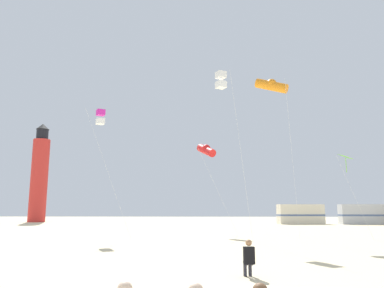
{
  "coord_description": "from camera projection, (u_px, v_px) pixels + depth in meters",
  "views": [
    {
      "loc": [
        0.33,
        -8.01,
        2.09
      ],
      "look_at": [
        -0.45,
        13.19,
        5.83
      ],
      "focal_mm": 34.72,
      "sensor_mm": 36.0,
      "label": 1
    }
  ],
  "objects": [
    {
      "name": "kite_flyer_standing",
      "position": [
        249.0,
        257.0,
        11.57
      ],
      "size": [
        0.35,
        0.52,
        1.16
      ],
      "rotation": [
        0.0,
        0.0,
        3.2
      ],
      "color": "black",
      "rests_on": "ground"
    },
    {
      "name": "kite_diamond_lime",
      "position": [
        346.0,
        159.0,
        28.03
      ],
      "size": [
        2.26,
        1.75,
        6.23
      ],
      "color": "silver",
      "rests_on": "ground"
    },
    {
      "name": "kite_tube_orange",
      "position": [
        271.0,
        85.0,
        27.73
      ],
      "size": [
        3.0,
        2.56,
        11.93
      ],
      "color": "silver",
      "rests_on": "ground"
    },
    {
      "name": "kite_box_magenta",
      "position": [
        101.0,
        117.0,
        28.66
      ],
      "size": [
        3.11,
        3.11,
        9.7
      ],
      "color": "silver",
      "rests_on": "ground"
    },
    {
      "name": "kite_box_white",
      "position": [
        221.0,
        80.0,
        25.3
      ],
      "size": [
        2.36,
        2.44,
        11.37
      ],
      "color": "silver",
      "rests_on": "ground"
    },
    {
      "name": "kite_tube_scarlet",
      "position": [
        206.0,
        150.0,
        32.66
      ],
      "size": [
        3.48,
        3.84,
        7.95
      ],
      "color": "silver",
      "rests_on": "ground"
    },
    {
      "name": "lighthouse_distant",
      "position": [
        39.0,
        175.0,
        63.21
      ],
      "size": [
        2.8,
        2.8,
        16.8
      ],
      "color": "red",
      "rests_on": "ground"
    },
    {
      "name": "rv_van_cream",
      "position": [
        300.0,
        214.0,
        53.74
      ],
      "size": [
        6.6,
        2.84,
        2.8
      ],
      "rotation": [
        0.0,
        0.0,
        0.08
      ],
      "color": "beige",
      "rests_on": "ground"
    },
    {
      "name": "rv_van_silver",
      "position": [
        363.0,
        214.0,
        52.86
      ],
      "size": [
        6.56,
        2.71,
        2.8
      ],
      "rotation": [
        0.0,
        0.0,
        -0.06
      ],
      "color": "#B7BABF",
      "rests_on": "ground"
    }
  ]
}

